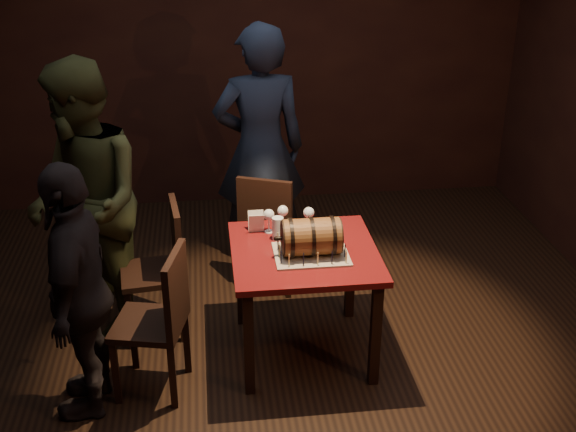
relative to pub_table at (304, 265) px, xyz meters
The scene contains 16 objects.
room_shell 0.78m from the pub_table, behind, with size 5.04×5.04×2.80m.
pub_table is the anchor object (origin of this frame).
cake_board 0.14m from the pub_table, 65.91° to the right, with size 0.45×0.35×0.01m, color #A39583.
barrel_cake 0.25m from the pub_table, 66.20° to the right, with size 0.41×0.24×0.24m.
birthday_candles 0.18m from the pub_table, 65.91° to the right, with size 0.40×0.30×0.09m.
wine_glass_left 0.40m from the pub_table, 125.43° to the left, with size 0.07×0.07×0.16m.
wine_glass_mid 0.40m from the pub_table, 106.92° to the left, with size 0.07×0.07×0.16m.
wine_glass_right 0.36m from the pub_table, 76.29° to the left, with size 0.07×0.07×0.16m.
pint_of_ale 0.29m from the pub_table, 131.56° to the left, with size 0.07×0.07×0.15m.
menu_card 0.44m from the pub_table, 133.13° to the left, with size 0.10×0.05×0.13m, color white, non-canonical shape.
chair_back 0.84m from the pub_table, 99.94° to the left, with size 0.52×0.52×0.93m.
chair_left_rear 0.97m from the pub_table, 158.03° to the left, with size 0.44×0.44×0.93m.
chair_left_front 0.93m from the pub_table, 162.57° to the right, with size 0.48×0.48×0.93m.
person_back 1.31m from the pub_table, 97.44° to the left, with size 0.70×0.46×1.92m, color #1A2234.
person_left_rear 1.47m from the pub_table, 160.20° to the left, with size 0.90×0.70×1.85m, color #373B1D.
person_left_front 1.36m from the pub_table, 164.63° to the right, with size 0.90×0.37×1.53m, color black.
Camera 1 is at (-0.39, -3.92, 2.84)m, focal length 45.00 mm.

